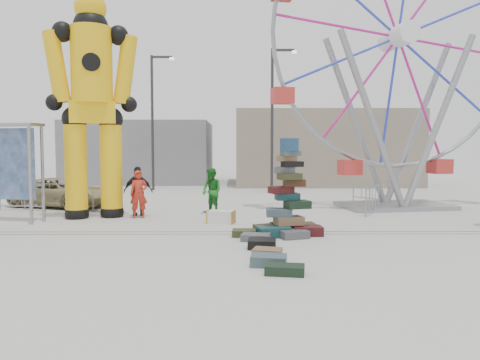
{
  "coord_description": "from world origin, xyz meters",
  "views": [
    {
      "loc": [
        1.07,
        -13.07,
        2.57
      ],
      "look_at": [
        1.16,
        2.61,
        1.47
      ],
      "focal_mm": 35.0,
      "sensor_mm": 36.0,
      "label": 1
    }
  ],
  "objects_px": {
    "suitcase_tower": "(288,208)",
    "barricade_dummy_a": "(22,197)",
    "pedestrian_green": "(212,191)",
    "crash_test_dummy": "(92,97)",
    "steamer_trunk": "(221,217)",
    "barricade_wheel_front": "(372,200)",
    "pedestrian_red": "(139,194)",
    "barricade_dummy_b": "(50,196)",
    "barricade_dummy_c": "(93,201)",
    "lamp_post_left": "(154,115)",
    "barricade_wheel_back": "(370,191)",
    "ferris_wheel": "(398,60)",
    "parked_suv": "(60,192)",
    "lamp_post_right": "(274,113)",
    "pedestrian_black": "(138,191)"
  },
  "relations": [
    {
      "from": "barricade_wheel_front",
      "to": "pedestrian_red",
      "type": "height_order",
      "value": "pedestrian_red"
    },
    {
      "from": "barricade_wheel_back",
      "to": "pedestrian_black",
      "type": "bearing_deg",
      "value": -102.79
    },
    {
      "from": "parked_suv",
      "to": "pedestrian_red",
      "type": "bearing_deg",
      "value": -108.44
    },
    {
      "from": "crash_test_dummy",
      "to": "barricade_dummy_c",
      "type": "height_order",
      "value": "crash_test_dummy"
    },
    {
      "from": "ferris_wheel",
      "to": "parked_suv",
      "type": "distance_m",
      "value": 15.39
    },
    {
      "from": "pedestrian_red",
      "to": "pedestrian_black",
      "type": "relative_size",
      "value": 0.94
    },
    {
      "from": "crash_test_dummy",
      "to": "steamer_trunk",
      "type": "relative_size",
      "value": 9.23
    },
    {
      "from": "crash_test_dummy",
      "to": "barricade_wheel_back",
      "type": "distance_m",
      "value": 12.92
    },
    {
      "from": "lamp_post_left",
      "to": "barricade_wheel_front",
      "type": "height_order",
      "value": "lamp_post_left"
    },
    {
      "from": "ferris_wheel",
      "to": "barricade_dummy_a",
      "type": "bearing_deg",
      "value": 173.09
    },
    {
      "from": "steamer_trunk",
      "to": "pedestrian_red",
      "type": "height_order",
      "value": "pedestrian_red"
    },
    {
      "from": "barricade_dummy_b",
      "to": "barricade_dummy_c",
      "type": "xyz_separation_m",
      "value": [
        2.4,
        -1.97,
        0.0
      ]
    },
    {
      "from": "steamer_trunk",
      "to": "pedestrian_red",
      "type": "xyz_separation_m",
      "value": [
        -3.03,
        1.16,
        0.66
      ]
    },
    {
      "from": "barricade_dummy_c",
      "to": "parked_suv",
      "type": "xyz_separation_m",
      "value": [
        -2.23,
        2.66,
        0.08
      ]
    },
    {
      "from": "pedestrian_black",
      "to": "parked_suv",
      "type": "height_order",
      "value": "pedestrian_black"
    },
    {
      "from": "suitcase_tower",
      "to": "ferris_wheel",
      "type": "relative_size",
      "value": 0.22
    },
    {
      "from": "pedestrian_green",
      "to": "crash_test_dummy",
      "type": "bearing_deg",
      "value": -122.98
    },
    {
      "from": "barricade_dummy_c",
      "to": "lamp_post_left",
      "type": "bearing_deg",
      "value": 96.78
    },
    {
      "from": "crash_test_dummy",
      "to": "pedestrian_black",
      "type": "height_order",
      "value": "crash_test_dummy"
    },
    {
      "from": "parked_suv",
      "to": "barricade_dummy_c",
      "type": "bearing_deg",
      "value": -120.12
    },
    {
      "from": "suitcase_tower",
      "to": "barricade_dummy_a",
      "type": "xyz_separation_m",
      "value": [
        -10.29,
        5.37,
        -0.24
      ]
    },
    {
      "from": "barricade_dummy_c",
      "to": "crash_test_dummy",
      "type": "bearing_deg",
      "value": -57.27
    },
    {
      "from": "ferris_wheel",
      "to": "barricade_wheel_front",
      "type": "relative_size",
      "value": 6.32
    },
    {
      "from": "pedestrian_green",
      "to": "pedestrian_red",
      "type": "bearing_deg",
      "value": -113.9
    },
    {
      "from": "steamer_trunk",
      "to": "pedestrian_black",
      "type": "relative_size",
      "value": 0.49
    },
    {
      "from": "barricade_wheel_front",
      "to": "barricade_dummy_b",
      "type": "bearing_deg",
      "value": 112.53
    },
    {
      "from": "crash_test_dummy",
      "to": "pedestrian_green",
      "type": "xyz_separation_m",
      "value": [
        4.24,
        0.89,
        -3.5
      ]
    },
    {
      "from": "ferris_wheel",
      "to": "barricade_dummy_a",
      "type": "distance_m",
      "value": 16.5
    },
    {
      "from": "steamer_trunk",
      "to": "barricade_wheel_front",
      "type": "bearing_deg",
      "value": 34.91
    },
    {
      "from": "suitcase_tower",
      "to": "crash_test_dummy",
      "type": "distance_m",
      "value": 8.33
    },
    {
      "from": "ferris_wheel",
      "to": "pedestrian_red",
      "type": "xyz_separation_m",
      "value": [
        -10.26,
        -2.82,
        -5.35
      ]
    },
    {
      "from": "suitcase_tower",
      "to": "crash_test_dummy",
      "type": "relative_size",
      "value": 0.34
    },
    {
      "from": "lamp_post_left",
      "to": "barricade_dummy_b",
      "type": "bearing_deg",
      "value": -108.25
    },
    {
      "from": "barricade_dummy_b",
      "to": "barricade_dummy_c",
      "type": "height_order",
      "value": "same"
    },
    {
      "from": "lamp_post_right",
      "to": "barricade_wheel_front",
      "type": "relative_size",
      "value": 4.0
    },
    {
      "from": "lamp_post_right",
      "to": "barricade_wheel_back",
      "type": "distance_m",
      "value": 7.23
    },
    {
      "from": "suitcase_tower",
      "to": "barricade_dummy_c",
      "type": "distance_m",
      "value": 7.91
    },
    {
      "from": "lamp_post_left",
      "to": "suitcase_tower",
      "type": "height_order",
      "value": "lamp_post_left"
    },
    {
      "from": "suitcase_tower",
      "to": "barricade_dummy_c",
      "type": "relative_size",
      "value": 1.41
    },
    {
      "from": "barricade_dummy_a",
      "to": "barricade_wheel_back",
      "type": "bearing_deg",
      "value": 20.53
    },
    {
      "from": "suitcase_tower",
      "to": "barricade_dummy_b",
      "type": "bearing_deg",
      "value": 137.97
    },
    {
      "from": "lamp_post_right",
      "to": "pedestrian_black",
      "type": "bearing_deg",
      "value": -123.46
    },
    {
      "from": "lamp_post_left",
      "to": "pedestrian_red",
      "type": "xyz_separation_m",
      "value": [
        1.4,
        -11.18,
        -3.61
      ]
    },
    {
      "from": "barricade_dummy_b",
      "to": "pedestrian_red",
      "type": "distance_m",
      "value": 4.96
    },
    {
      "from": "suitcase_tower",
      "to": "pedestrian_red",
      "type": "relative_size",
      "value": 1.63
    },
    {
      "from": "barricade_dummy_b",
      "to": "ferris_wheel",
      "type": "bearing_deg",
      "value": -5.72
    },
    {
      "from": "parked_suv",
      "to": "crash_test_dummy",
      "type": "bearing_deg",
      "value": -122.19
    },
    {
      "from": "crash_test_dummy",
      "to": "barricade_wheel_back",
      "type": "xyz_separation_m",
      "value": [
        11.42,
        4.67,
        -3.84
      ]
    },
    {
      "from": "barricade_dummy_b",
      "to": "parked_suv",
      "type": "height_order",
      "value": "parked_suv"
    },
    {
      "from": "crash_test_dummy",
      "to": "barricade_dummy_c",
      "type": "relative_size",
      "value": 4.16
    }
  ]
}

